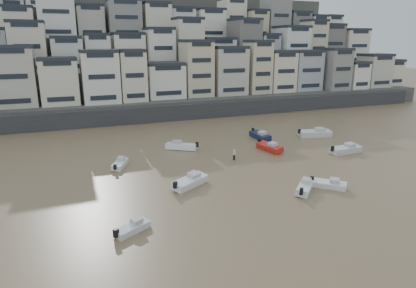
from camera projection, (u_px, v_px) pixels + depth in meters
name	position (u px, v px, depth m)	size (l,w,h in m)	color
harbor_wall	(168.00, 113.00, 83.33)	(140.00, 3.00, 3.50)	#38383A
hillside	(148.00, 55.00, 117.68)	(141.04, 66.00, 50.00)	#4C4C47
boat_a	(305.00, 186.00, 44.34)	(4.94, 1.62, 1.35)	silver
boat_b	(329.00, 184.00, 45.28)	(4.37, 1.43, 1.19)	white
boat_c	(190.00, 180.00, 45.78)	(5.68, 1.86, 1.55)	white
boat_d	(346.00, 148.00, 59.36)	(5.84, 1.91, 1.59)	silver
boat_e	(270.00, 146.00, 60.59)	(5.49, 1.80, 1.50)	#B42016
boat_f	(120.00, 163.00, 52.82)	(4.58, 1.50, 1.25)	white
boat_g	(315.00, 132.00, 69.28)	(6.56, 2.15, 1.79)	silver
boat_h	(181.00, 145.00, 61.34)	(5.66, 1.85, 1.54)	white
boat_i	(260.00, 135.00, 67.96)	(5.87, 1.92, 1.60)	#131B3C
boat_j	(132.00, 227.00, 34.87)	(3.97, 1.30, 1.08)	silver
person_pink	(234.00, 154.00, 55.90)	(0.44, 0.44, 1.74)	#EAA5A7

